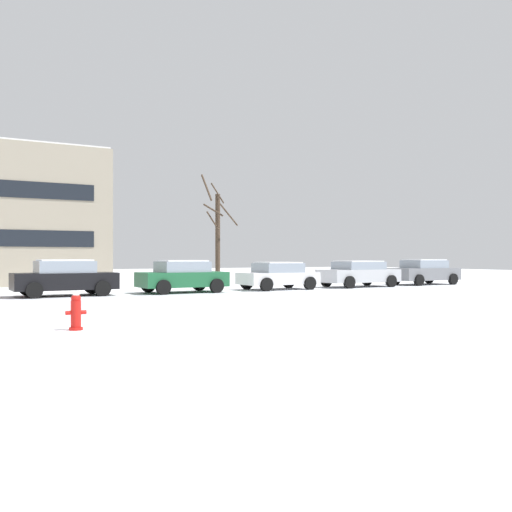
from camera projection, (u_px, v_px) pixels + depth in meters
fire_hydrant at (76, 311)px, 12.34m from camera, size 0.44×0.30×0.83m
parked_car_black at (65, 277)px, 23.13m from camera, size 4.11×2.10×1.50m
parked_car_green at (182, 276)px, 25.32m from camera, size 3.92×2.18×1.46m
parked_car_white at (278, 275)px, 27.75m from camera, size 3.88×2.18×1.36m
parked_car_silver at (359, 273)px, 30.17m from camera, size 4.45×2.22×1.41m
parked_car_gray at (424, 272)px, 32.79m from camera, size 4.29×2.12×1.47m
tree_far_right at (217, 234)px, 31.05m from camera, size 1.94×1.81×6.21m
building_far_left at (2, 219)px, 34.56m from camera, size 10.86×11.00×7.92m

